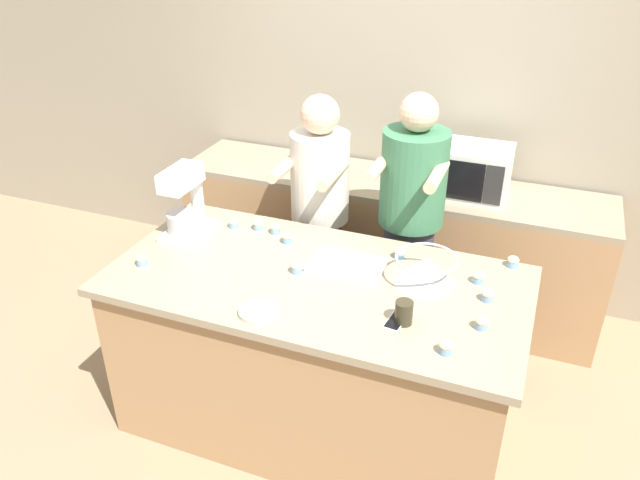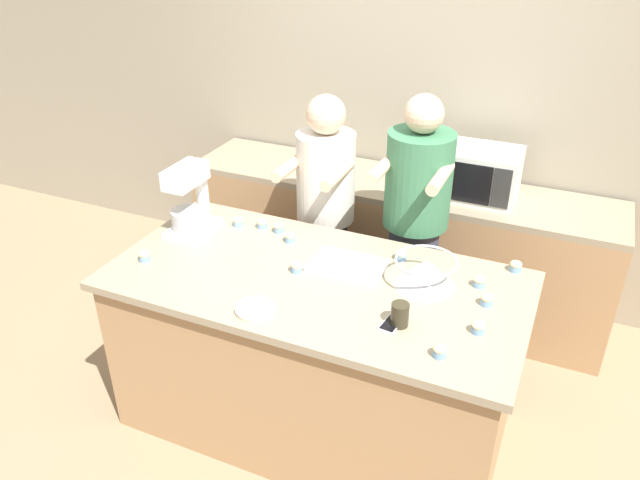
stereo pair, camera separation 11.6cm
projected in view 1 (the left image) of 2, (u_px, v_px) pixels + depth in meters
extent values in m
plane|color=#937A5B|center=(317.00, 419.00, 3.42)|extent=(16.00, 16.00, 0.00)
cube|color=gray|center=(408.00, 97.00, 4.10)|extent=(10.00, 0.06, 2.70)
cube|color=#A87F56|center=(316.00, 356.00, 3.21)|extent=(1.92, 0.93, 0.88)
cube|color=gray|center=(316.00, 281.00, 2.99)|extent=(2.00, 0.99, 0.04)
cube|color=#A87F56|center=(386.00, 244.00, 4.27)|extent=(2.80, 0.60, 0.85)
cube|color=gray|center=(389.00, 184.00, 4.05)|extent=(2.80, 0.60, 0.04)
cylinder|color=#33384C|center=(320.00, 278.00, 3.89)|extent=(0.26, 0.26, 0.84)
cylinder|color=silver|center=(320.00, 177.00, 3.56)|extent=(0.34, 0.34, 0.52)
sphere|color=#DBB293|center=(320.00, 114.00, 3.38)|extent=(0.22, 0.22, 0.22)
cylinder|color=#DBB293|center=(284.00, 167.00, 3.42)|extent=(0.06, 0.34, 0.06)
cylinder|color=#DBB293|center=(333.00, 175.00, 3.33)|extent=(0.06, 0.34, 0.06)
cylinder|color=#33384C|center=(405.00, 290.00, 3.70)|extent=(0.28, 0.28, 0.92)
cylinder|color=#38704C|center=(414.00, 178.00, 3.35)|extent=(0.36, 0.36, 0.53)
sphere|color=#DBB293|center=(419.00, 112.00, 3.17)|extent=(0.20, 0.20, 0.20)
cylinder|color=#DBB293|center=(378.00, 167.00, 3.21)|extent=(0.06, 0.34, 0.06)
cylinder|color=#DBB293|center=(437.00, 175.00, 3.11)|extent=(0.06, 0.34, 0.06)
cube|color=white|center=(189.00, 231.00, 3.36)|extent=(0.20, 0.30, 0.03)
cylinder|color=white|center=(197.00, 199.00, 3.38)|extent=(0.07, 0.07, 0.25)
cube|color=white|center=(181.00, 178.00, 3.19)|extent=(0.13, 0.26, 0.10)
cylinder|color=#BCBCC1|center=(183.00, 222.00, 3.29)|extent=(0.17, 0.17, 0.11)
cone|color=#BCBCC1|center=(426.00, 270.00, 2.91)|extent=(0.29, 0.29, 0.14)
torus|color=#BCBCC1|center=(427.00, 258.00, 2.88)|extent=(0.29, 0.29, 0.01)
cube|color=silver|center=(347.00, 265.00, 3.05)|extent=(0.36, 0.24, 0.02)
cube|color=white|center=(347.00, 261.00, 3.04)|extent=(0.30, 0.19, 0.02)
cube|color=silver|center=(467.00, 170.00, 3.81)|extent=(0.51, 0.35, 0.30)
cube|color=black|center=(454.00, 180.00, 3.68)|extent=(0.35, 0.01, 0.24)
cube|color=#2D2D2D|center=(493.00, 185.00, 3.61)|extent=(0.10, 0.01, 0.24)
cube|color=silver|center=(396.00, 321.00, 2.66)|extent=(0.09, 0.15, 0.01)
cube|color=black|center=(396.00, 320.00, 2.66)|extent=(0.08, 0.14, 0.00)
cylinder|color=#332D1E|center=(404.00, 312.00, 2.64)|extent=(0.08, 0.08, 0.11)
cylinder|color=beige|center=(259.00, 311.00, 2.72)|extent=(0.18, 0.18, 0.02)
cylinder|color=#759EC6|center=(445.00, 350.00, 2.48)|extent=(0.06, 0.06, 0.03)
ellipsoid|color=beige|center=(446.00, 345.00, 2.47)|extent=(0.06, 0.06, 0.03)
cylinder|color=#759EC6|center=(296.00, 270.00, 3.01)|extent=(0.06, 0.06, 0.03)
ellipsoid|color=beige|center=(296.00, 265.00, 3.00)|extent=(0.06, 0.06, 0.03)
cylinder|color=#759EC6|center=(478.00, 280.00, 2.93)|extent=(0.06, 0.06, 0.03)
ellipsoid|color=beige|center=(479.00, 276.00, 2.92)|extent=(0.06, 0.06, 0.03)
cylinder|color=#759EC6|center=(487.00, 298.00, 2.80)|extent=(0.06, 0.06, 0.03)
ellipsoid|color=beige|center=(488.00, 293.00, 2.79)|extent=(0.06, 0.06, 0.03)
cylinder|color=#759EC6|center=(287.00, 240.00, 3.27)|extent=(0.06, 0.06, 0.03)
ellipsoid|color=beige|center=(287.00, 236.00, 3.26)|extent=(0.06, 0.06, 0.03)
cylinder|color=#759EC6|center=(399.00, 255.00, 3.13)|extent=(0.06, 0.06, 0.03)
ellipsoid|color=beige|center=(400.00, 251.00, 3.12)|extent=(0.06, 0.06, 0.03)
cylinder|color=#759EC6|center=(142.00, 262.00, 3.07)|extent=(0.06, 0.06, 0.03)
ellipsoid|color=beige|center=(141.00, 258.00, 3.06)|extent=(0.06, 0.06, 0.03)
cylinder|color=#759EC6|center=(481.00, 325.00, 2.62)|extent=(0.06, 0.06, 0.03)
ellipsoid|color=beige|center=(482.00, 321.00, 2.61)|extent=(0.06, 0.06, 0.03)
cylinder|color=#759EC6|center=(234.00, 225.00, 3.42)|extent=(0.06, 0.06, 0.03)
ellipsoid|color=beige|center=(234.00, 221.00, 3.40)|extent=(0.06, 0.06, 0.03)
cylinder|color=#759EC6|center=(258.00, 227.00, 3.40)|extent=(0.06, 0.06, 0.03)
ellipsoid|color=beige|center=(258.00, 223.00, 3.39)|extent=(0.06, 0.06, 0.03)
cylinder|color=#759EC6|center=(513.00, 264.00, 3.06)|extent=(0.06, 0.06, 0.03)
ellipsoid|color=beige|center=(513.00, 260.00, 3.05)|extent=(0.06, 0.06, 0.03)
cylinder|color=#759EC6|center=(275.00, 231.00, 3.36)|extent=(0.06, 0.06, 0.03)
ellipsoid|color=beige|center=(275.00, 227.00, 3.35)|extent=(0.06, 0.06, 0.03)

